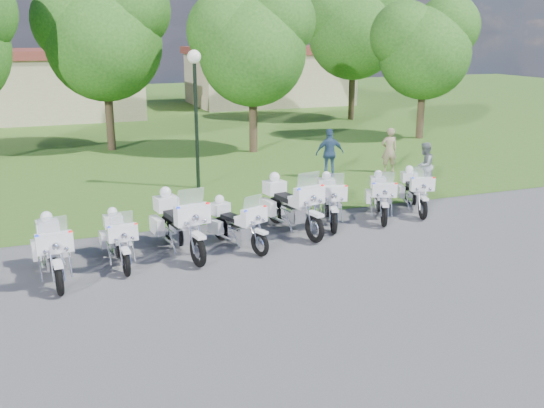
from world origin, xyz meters
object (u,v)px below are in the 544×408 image
object	(u,v)px
motorcycle_2	(179,223)
lamp_post	(195,86)
motorcycle_3	(236,223)
motorcycle_1	(118,238)
motorcycle_0	(52,249)
motorcycle_7	(415,190)
motorcycle_4	(291,204)
bystander_c	(330,153)
bystander_a	(389,150)
motorcycle_6	(380,196)
bystander_b	(424,166)
motorcycle_5	(329,200)

from	to	relation	value
motorcycle_2	lamp_post	world-z (taller)	lamp_post
motorcycle_2	motorcycle_3	xyz separation A→B (m)	(1.39, -0.11, -0.13)
motorcycle_1	motorcycle_2	bearing A→B (deg)	-174.71
motorcycle_0	motorcycle_7	xyz separation A→B (m)	(10.14, 1.64, -0.04)
motorcycle_4	bystander_c	distance (m)	6.35
motorcycle_0	bystander_a	xyz separation A→B (m)	(12.10, 6.30, 0.18)
motorcycle_0	motorcycle_6	bearing A→B (deg)	-175.15
motorcycle_1	bystander_b	size ratio (longest dim) A/B	1.33
motorcycle_2	motorcycle_7	size ratio (longest dim) A/B	1.22
motorcycle_0	bystander_a	bearing A→B (deg)	-156.79
motorcycle_4	motorcycle_6	size ratio (longest dim) A/B	1.26
motorcycle_4	motorcycle_6	distance (m)	2.88
motorcycle_3	bystander_c	world-z (taller)	bystander_c
bystander_c	motorcycle_6	bearing A→B (deg)	89.12
motorcycle_1	lamp_post	xyz separation A→B (m)	(3.40, 6.15, 2.83)
motorcycle_0	motorcycle_7	bearing A→B (deg)	-175.09
motorcycle_1	motorcycle_4	distance (m)	4.62
motorcycle_1	lamp_post	size ratio (longest dim) A/B	0.46
motorcycle_0	bystander_c	size ratio (longest dim) A/B	1.32
motorcycle_0	lamp_post	bearing A→B (deg)	-130.65
motorcycle_7	bystander_a	distance (m)	5.06
bystander_b	motorcycle_5	bearing A→B (deg)	-6.18
motorcycle_2	motorcycle_5	bearing A→B (deg)	-178.47
motorcycle_4	motorcycle_5	world-z (taller)	motorcycle_4
bystander_b	bystander_c	bearing A→B (deg)	-81.32
motorcycle_6	motorcycle_7	size ratio (longest dim) A/B	0.97
motorcycle_4	motorcycle_5	bearing A→B (deg)	-177.46
motorcycle_6	bystander_a	xyz separation A→B (m)	(3.25, 4.87, 0.22)
motorcycle_3	motorcycle_7	size ratio (longest dim) A/B	0.96
motorcycle_6	motorcycle_7	distance (m)	1.30
motorcycle_7	motorcycle_0	bearing A→B (deg)	27.16
motorcycle_7	lamp_post	bearing A→B (deg)	-24.89
bystander_a	motorcycle_4	bearing A→B (deg)	51.01
lamp_post	motorcycle_7	bearing A→B (deg)	-42.86
motorcycle_1	motorcycle_7	size ratio (longest dim) A/B	0.98
motorcycle_2	motorcycle_4	world-z (taller)	motorcycle_4
motorcycle_0	motorcycle_3	xyz separation A→B (m)	(4.26, 0.50, -0.06)
motorcycle_6	lamp_post	world-z (taller)	lamp_post
motorcycle_0	motorcycle_6	xyz separation A→B (m)	(8.85, 1.42, -0.04)
lamp_post	bystander_a	bearing A→B (deg)	-2.09
motorcycle_0	motorcycle_4	xyz separation A→B (m)	(5.99, 1.17, 0.08)
motorcycle_1	motorcycle_6	world-z (taller)	motorcycle_6
motorcycle_0	motorcycle_2	distance (m)	2.94
motorcycle_6	bystander_c	world-z (taller)	bystander_c
motorcycle_4	bystander_c	world-z (taller)	bystander_c
motorcycle_1	motorcycle_7	world-z (taller)	motorcycle_7
motorcycle_2	bystander_c	xyz separation A→B (m)	(6.79, 5.74, 0.16)
motorcycle_2	bystander_a	size ratio (longest dim) A/B	1.54
motorcycle_4	lamp_post	size ratio (longest dim) A/B	0.57
motorcycle_0	bystander_b	world-z (taller)	motorcycle_0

